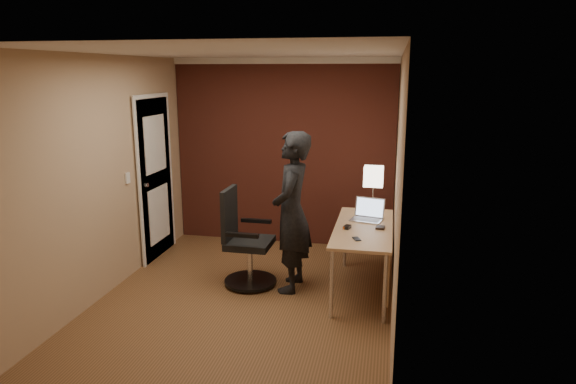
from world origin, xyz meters
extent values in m
plane|color=brown|center=(0.00, 0.00, 0.00)|extent=(4.00, 4.00, 0.00)
plane|color=white|center=(0.00, 0.00, 2.50)|extent=(4.00, 4.00, 0.00)
plane|color=tan|center=(0.00, 2.00, 1.25)|extent=(3.00, 0.00, 3.00)
plane|color=tan|center=(0.00, -2.00, 1.25)|extent=(3.00, 0.00, 3.00)
plane|color=tan|center=(-1.50, 0.00, 1.25)|extent=(0.00, 4.00, 4.00)
plane|color=tan|center=(1.50, 0.00, 1.25)|extent=(0.00, 4.00, 4.00)
cube|color=maroon|center=(0.00, 1.97, 1.25)|extent=(2.98, 0.06, 2.50)
cube|color=silver|center=(0.00, 1.96, 2.46)|extent=(3.00, 0.08, 0.08)
cube|color=silver|center=(0.00, -1.96, 2.46)|extent=(3.00, 0.08, 0.08)
cube|color=silver|center=(-1.46, 0.00, 2.46)|extent=(0.08, 4.00, 0.08)
cube|color=silver|center=(1.46, 0.00, 2.46)|extent=(0.08, 4.00, 0.08)
cube|color=silver|center=(-1.48, 1.10, 1.00)|extent=(0.05, 0.82, 2.02)
cube|color=silver|center=(-1.46, 1.10, 1.00)|extent=(0.02, 0.92, 2.12)
cylinder|color=silver|center=(-1.43, 0.77, 1.00)|extent=(0.05, 0.05, 0.05)
cube|color=silver|center=(-1.49, 0.45, 1.15)|extent=(0.02, 0.08, 0.12)
cube|color=#D9AB7D|center=(1.18, 0.48, 0.71)|extent=(0.60, 1.50, 0.03)
cube|color=#D9AB7D|center=(1.46, 0.48, 0.43)|extent=(0.02, 1.38, 0.54)
cylinder|color=silver|center=(0.93, -0.21, 0.35)|extent=(0.04, 0.04, 0.70)
cylinder|color=silver|center=(0.93, 1.17, 0.35)|extent=(0.04, 0.04, 0.70)
cylinder|color=silver|center=(1.43, -0.21, 0.35)|extent=(0.04, 0.04, 0.70)
cylinder|color=silver|center=(1.43, 1.17, 0.35)|extent=(0.04, 0.04, 0.70)
cube|color=silver|center=(1.24, 1.08, 0.74)|extent=(0.11, 0.11, 0.01)
cylinder|color=silver|center=(1.24, 1.08, 0.90)|extent=(0.01, 0.01, 0.30)
cube|color=white|center=(1.24, 1.08, 1.16)|extent=(0.22, 0.22, 0.22)
cube|color=silver|center=(1.20, 0.71, 0.74)|extent=(0.37, 0.30, 0.01)
cube|color=silver|center=(1.22, 0.82, 0.85)|extent=(0.33, 0.13, 0.22)
cube|color=#B2CCF2|center=(1.22, 0.81, 0.85)|extent=(0.30, 0.11, 0.19)
cube|color=gray|center=(1.20, 0.70, 0.75)|extent=(0.30, 0.19, 0.00)
cube|color=black|center=(1.01, 0.38, 0.75)|extent=(0.08, 0.11, 0.03)
cube|color=black|center=(1.14, 0.04, 0.73)|extent=(0.10, 0.13, 0.01)
cube|color=black|center=(1.35, 0.44, 0.74)|extent=(0.10, 0.12, 0.02)
cylinder|color=black|center=(-0.05, 0.41, 0.04)|extent=(0.58, 0.58, 0.03)
cylinder|color=silver|center=(-0.05, 0.41, 0.26)|extent=(0.06, 0.06, 0.44)
cube|color=black|center=(-0.05, 0.41, 0.49)|extent=(0.48, 0.48, 0.07)
cube|color=black|center=(-0.28, 0.41, 0.81)|extent=(0.06, 0.44, 0.57)
cube|color=black|center=(-0.05, 0.68, 0.66)|extent=(0.35, 0.06, 0.04)
cube|color=black|center=(-0.05, 0.14, 0.66)|extent=(0.35, 0.06, 0.04)
imported|color=black|center=(0.42, 0.41, 0.86)|extent=(0.42, 0.64, 1.73)
camera|label=1|loc=(1.43, -4.76, 2.33)|focal=32.00mm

